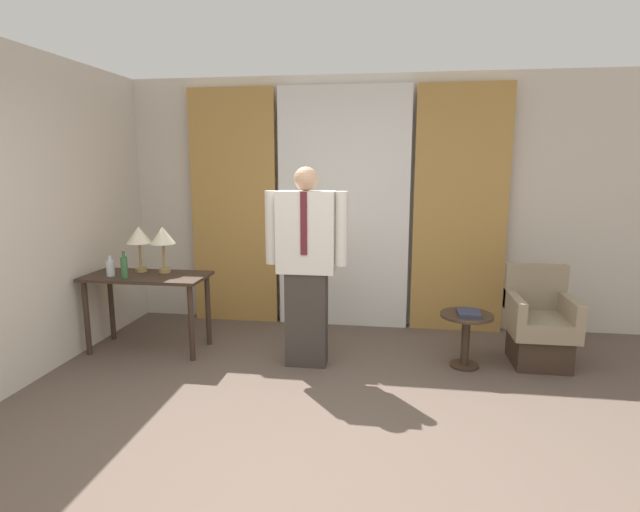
# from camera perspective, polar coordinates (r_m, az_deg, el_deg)

# --- Properties ---
(ground_plane) EXTENTS (16.00, 16.00, 0.00)m
(ground_plane) POSITION_cam_1_polar(r_m,az_deg,el_deg) (3.07, -3.43, -24.83)
(ground_plane) COLOR brown
(wall_back) EXTENTS (10.00, 0.06, 2.70)m
(wall_back) POSITION_cam_1_polar(r_m,az_deg,el_deg) (5.52, 2.81, 6.08)
(wall_back) COLOR beige
(wall_back) RESTS_ON ground_plane
(curtain_sheer_center) EXTENTS (1.41, 0.06, 2.58)m
(curtain_sheer_center) POSITION_cam_1_polar(r_m,az_deg,el_deg) (5.40, 2.67, 5.34)
(curtain_sheer_center) COLOR white
(curtain_sheer_center) RESTS_ON ground_plane
(curtain_drape_left) EXTENTS (0.96, 0.06, 2.58)m
(curtain_drape_left) POSITION_cam_1_polar(r_m,az_deg,el_deg) (5.65, -9.83, 5.42)
(curtain_drape_left) COLOR #B28442
(curtain_drape_left) RESTS_ON ground_plane
(curtain_drape_right) EXTENTS (0.96, 0.06, 2.58)m
(curtain_drape_right) POSITION_cam_1_polar(r_m,az_deg,el_deg) (5.42, 15.70, 4.98)
(curtain_drape_right) COLOR #B28442
(curtain_drape_right) RESTS_ON ground_plane
(desk) EXTENTS (1.15, 0.54, 0.74)m
(desk) POSITION_cam_1_polar(r_m,az_deg,el_deg) (5.03, -19.13, -3.36)
(desk) COLOR #38281E
(desk) RESTS_ON ground_plane
(table_lamp_left) EXTENTS (0.24, 0.24, 0.45)m
(table_lamp_left) POSITION_cam_1_polar(r_m,az_deg,el_deg) (5.11, -19.98, 2.06)
(table_lamp_left) COLOR #9E7F47
(table_lamp_left) RESTS_ON desk
(table_lamp_right) EXTENTS (0.24, 0.24, 0.45)m
(table_lamp_right) POSITION_cam_1_polar(r_m,az_deg,el_deg) (5.00, -17.52, 2.03)
(table_lamp_right) COLOR #9E7F47
(table_lamp_right) RESTS_ON desk
(bottle_near_edge) EXTENTS (0.06, 0.06, 0.25)m
(bottle_near_edge) POSITION_cam_1_polar(r_m,az_deg,el_deg) (4.90, -21.47, -1.19)
(bottle_near_edge) COLOR #336638
(bottle_near_edge) RESTS_ON desk
(bottle_by_lamp) EXTENTS (0.07, 0.07, 0.19)m
(bottle_by_lamp) POSITION_cam_1_polar(r_m,az_deg,el_deg) (5.05, -22.84, -1.24)
(bottle_by_lamp) COLOR silver
(bottle_by_lamp) RESTS_ON desk
(person) EXTENTS (0.72, 0.23, 1.75)m
(person) POSITION_cam_1_polar(r_m,az_deg,el_deg) (4.32, -1.57, -0.57)
(person) COLOR #38332D
(person) RESTS_ON ground_plane
(armchair) EXTENTS (0.54, 0.58, 0.87)m
(armchair) POSITION_cam_1_polar(r_m,az_deg,el_deg) (4.92, 23.75, -7.45)
(armchair) COLOR #38281E
(armchair) RESTS_ON ground_plane
(side_table) EXTENTS (0.45, 0.45, 0.48)m
(side_table) POSITION_cam_1_polar(r_m,az_deg,el_deg) (4.60, 16.34, -8.21)
(side_table) COLOR #38281E
(side_table) RESTS_ON ground_plane
(book) EXTENTS (0.19, 0.23, 0.03)m
(book) POSITION_cam_1_polar(r_m,az_deg,el_deg) (4.54, 16.63, -6.26)
(book) COLOR #2D334C
(book) RESTS_ON side_table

